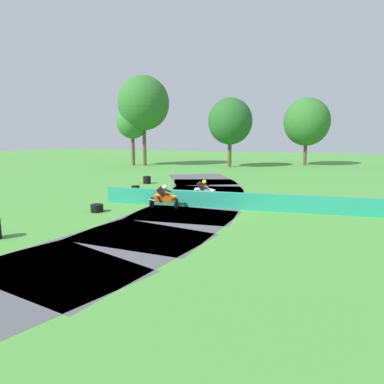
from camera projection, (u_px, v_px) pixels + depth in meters
name	position (u px, v px, depth m)	size (l,w,h in m)	color
ground_plane	(195.00, 207.00, 19.83)	(120.00, 120.00, 0.00)	#4C933D
track_asphalt	(175.00, 205.00, 20.14)	(10.24, 32.76, 0.01)	#515156
safety_barrier	(286.00, 203.00, 18.48)	(0.30, 20.66, 0.90)	#239375
motorcycle_lead_orange	(165.00, 197.00, 19.15)	(1.68, 0.90, 1.43)	black
motorcycle_chase_white	(204.00, 191.00, 21.24)	(1.68, 0.81, 1.43)	black
tire_stack_mid_a	(97.00, 208.00, 18.48)	(0.66, 0.66, 0.40)	black
tire_stack_mid_b	(136.00, 190.00, 23.67)	(0.56, 0.56, 0.60)	black
tire_stack_far	(147.00, 180.00, 28.86)	(0.63, 0.63, 0.60)	black
tree_far_right	(132.00, 122.00, 44.40)	(3.98, 3.98, 7.58)	brown
tree_mid_rise	(307.00, 122.00, 44.52)	(5.77, 5.77, 8.56)	brown
tree_behind_barrier	(230.00, 121.00, 42.13)	(5.31, 5.31, 8.31)	brown
tree_distant	(144.00, 103.00, 43.56)	(6.38, 6.38, 11.15)	brown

